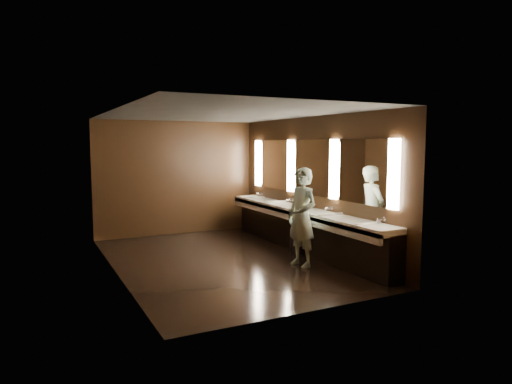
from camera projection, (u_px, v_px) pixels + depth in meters
floor at (224, 261)px, 8.77m from camera, size 6.00×6.00×0.00m
ceiling at (223, 114)px, 8.48m from camera, size 4.00×6.00×0.02m
wall_back at (177, 178)px, 11.29m from camera, size 4.00×0.02×2.80m
wall_front at (312, 208)px, 5.96m from camera, size 4.00×0.02×2.80m
wall_left at (115, 193)px, 7.73m from camera, size 0.02×6.00×2.80m
wall_right at (312, 184)px, 9.52m from camera, size 0.02×6.00×2.80m
sink_counter at (303, 228)px, 9.53m from camera, size 0.55×5.40×1.01m
mirror_band at (311, 167)px, 9.48m from camera, size 0.06×5.03×1.15m
person at (302, 217)px, 8.33m from camera, size 0.54×0.72×1.81m
trash_bin at (298, 241)px, 9.30m from camera, size 0.45×0.45×0.53m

